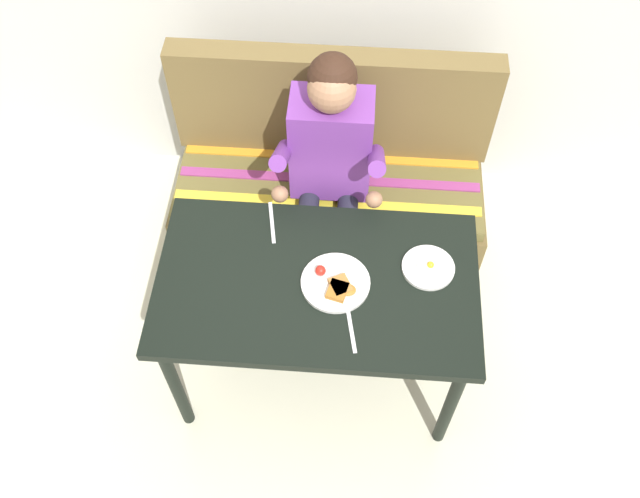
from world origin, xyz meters
TOP-DOWN VIEW (x-y plane):
  - ground_plane at (0.00, 0.00)m, footprint 8.00×8.00m
  - table at (0.00, 0.00)m, footprint 1.20×0.70m
  - couch at (0.00, 0.76)m, footprint 1.44×0.56m
  - person at (0.01, 0.59)m, footprint 0.45×0.61m
  - plate_breakfast at (0.07, -0.01)m, footprint 0.26×0.26m
  - plate_eggs at (0.41, 0.08)m, footprint 0.20×0.20m
  - fork at (0.14, -0.20)m, footprint 0.05×0.17m
  - knife at (-0.20, 0.25)m, footprint 0.05×0.20m

SIDE VIEW (x-z plane):
  - ground_plane at x=0.00m, z-range 0.00..0.00m
  - couch at x=0.00m, z-range -0.17..0.83m
  - table at x=0.00m, z-range 0.28..1.01m
  - fork at x=0.14m, z-range 0.73..0.73m
  - knife at x=-0.20m, z-range 0.73..0.73m
  - plate_eggs at x=0.41m, z-range 0.72..0.76m
  - person at x=0.01m, z-range 0.13..1.35m
  - plate_breakfast at x=0.07m, z-range 0.72..0.77m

